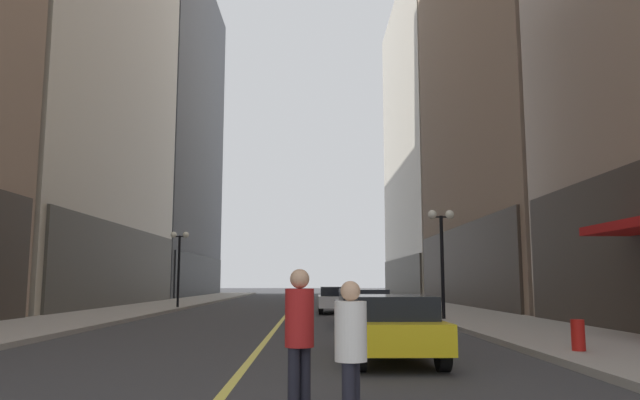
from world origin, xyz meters
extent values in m
plane|color=#38383A|center=(0.00, 35.00, 0.00)|extent=(200.00, 200.00, 0.00)
cube|color=#9E9991|center=(-8.25, 35.00, 0.07)|extent=(4.50, 78.00, 0.15)
cube|color=#9E9991|center=(8.25, 35.00, 0.07)|extent=(4.50, 78.00, 0.15)
cube|color=#E5D64C|center=(0.00, 35.00, 0.00)|extent=(0.16, 70.00, 0.01)
cube|color=#403C35|center=(-10.60, 34.50, 2.50)|extent=(0.50, 22.80, 5.00)
cube|color=slate|center=(-16.19, 60.00, 17.66)|extent=(11.38, 26.00, 35.31)
cube|color=#212327|center=(-10.60, 60.00, 2.12)|extent=(0.50, 24.70, 4.24)
cube|color=#332A23|center=(10.60, 34.50, 2.50)|extent=(0.50, 22.80, 5.00)
cube|color=#B7AD99|center=(17.51, 60.00, 16.62)|extent=(14.02, 26.00, 33.24)
cube|color=#403C35|center=(10.60, 60.00, 1.99)|extent=(0.50, 24.70, 3.99)
cube|color=yellow|center=(2.86, 9.27, 0.59)|extent=(1.77, 4.27, 0.55)
cube|color=black|center=(2.86, 9.06, 1.07)|extent=(1.55, 2.40, 0.50)
cylinder|color=black|center=(2.10, 10.76, 0.32)|extent=(0.22, 0.64, 0.64)
cylinder|color=black|center=(3.60, 10.77, 0.32)|extent=(0.22, 0.64, 0.64)
cylinder|color=black|center=(2.12, 7.77, 0.32)|extent=(0.22, 0.64, 0.64)
cylinder|color=black|center=(3.62, 7.78, 0.32)|extent=(0.22, 0.64, 0.64)
cube|color=#B7B7BC|center=(3.06, 18.61, 0.59)|extent=(1.87, 4.54, 0.55)
cube|color=black|center=(3.07, 18.39, 1.07)|extent=(1.62, 2.55, 0.50)
cylinder|color=black|center=(2.26, 20.17, 0.32)|extent=(0.23, 0.64, 0.64)
cylinder|color=black|center=(3.80, 20.20, 0.32)|extent=(0.23, 0.64, 0.64)
cylinder|color=black|center=(2.32, 17.02, 0.32)|extent=(0.23, 0.64, 0.64)
cylinder|color=black|center=(3.86, 17.05, 0.32)|extent=(0.23, 0.64, 0.64)
cube|color=silver|center=(2.48, 27.58, 0.59)|extent=(1.87, 4.39, 0.55)
cube|color=black|center=(2.48, 27.36, 1.07)|extent=(1.64, 2.46, 0.50)
cylinder|color=black|center=(1.68, 29.12, 0.32)|extent=(0.22, 0.64, 0.64)
cylinder|color=black|center=(3.29, 29.11, 0.32)|extent=(0.22, 0.64, 0.64)
cylinder|color=black|center=(1.67, 26.05, 0.32)|extent=(0.22, 0.64, 0.64)
cylinder|color=black|center=(3.28, 26.04, 0.32)|extent=(0.22, 0.64, 0.64)
cylinder|color=black|center=(1.19, 3.99, 0.42)|extent=(0.14, 0.14, 0.85)
cylinder|color=black|center=(1.07, 3.89, 0.42)|extent=(0.14, 0.14, 0.85)
cylinder|color=#B21E1E|center=(1.13, 3.94, 1.19)|extent=(0.48, 0.48, 0.67)
sphere|color=tan|center=(1.13, 3.94, 1.64)|extent=(0.23, 0.23, 0.23)
cylinder|color=black|center=(1.71, 3.28, 0.39)|extent=(0.14, 0.14, 0.78)
cylinder|color=silver|center=(1.68, 3.21, 1.09)|extent=(0.44, 0.44, 0.62)
sphere|color=tan|center=(1.68, 3.21, 1.50)|extent=(0.21, 0.21, 0.21)
cylinder|color=black|center=(-6.40, 31.17, 2.10)|extent=(0.14, 0.14, 4.20)
cylinder|color=black|center=(-6.40, 31.17, 4.15)|extent=(0.80, 0.06, 0.06)
sphere|color=white|center=(-6.75, 31.17, 4.25)|extent=(0.36, 0.36, 0.36)
sphere|color=white|center=(-6.05, 31.17, 4.25)|extent=(0.36, 0.36, 0.36)
cylinder|color=black|center=(6.40, 20.48, 2.10)|extent=(0.14, 0.14, 4.20)
cylinder|color=black|center=(6.40, 20.48, 4.15)|extent=(0.80, 0.06, 0.06)
sphere|color=white|center=(6.05, 20.48, 4.25)|extent=(0.36, 0.36, 0.36)
sphere|color=white|center=(6.75, 20.48, 4.25)|extent=(0.36, 0.36, 0.36)
cylinder|color=red|center=(6.90, 9.65, 0.40)|extent=(0.28, 0.28, 0.80)
camera|label=1|loc=(1.29, -3.16, 1.61)|focal=33.47mm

